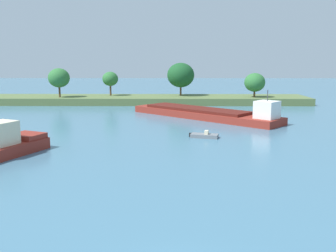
{
  "coord_description": "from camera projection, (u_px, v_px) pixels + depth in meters",
  "views": [
    {
      "loc": [
        -0.4,
        -16.92,
        10.69
      ],
      "look_at": [
        -0.87,
        37.37,
        1.2
      ],
      "focal_mm": 41.19,
      "sensor_mm": 36.0,
      "label": 1
    }
  ],
  "objects": [
    {
      "name": "fishing_skiff",
      "position": [
        204.0,
        136.0,
        52.9
      ],
      "size": [
        4.11,
        2.51,
        1.01
      ],
      "color": "slate",
      "rests_on": "ground"
    },
    {
      "name": "treeline_island",
      "position": [
        124.0,
        94.0,
        93.87
      ],
      "size": [
        88.3,
        12.4,
        9.73
      ],
      "color": "#566B3D",
      "rests_on": "ground"
    },
    {
      "name": "tugboat",
      "position": [
        3.0,
        145.0,
        42.71
      ],
      "size": [
        8.18,
        11.71,
        5.11
      ],
      "color": "maroon",
      "rests_on": "ground"
    },
    {
      "name": "cargo_barge",
      "position": [
        206.0,
        113.0,
        70.1
      ],
      "size": [
        26.39,
        24.73,
        5.83
      ],
      "color": "maroon",
      "rests_on": "ground"
    }
  ]
}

